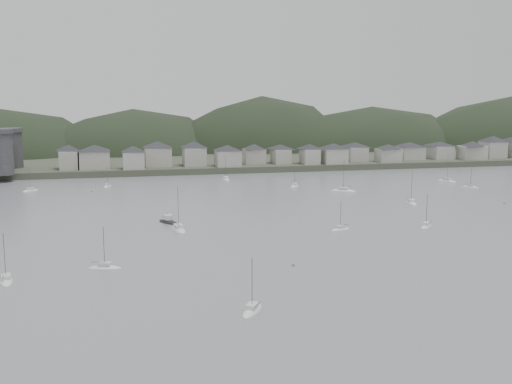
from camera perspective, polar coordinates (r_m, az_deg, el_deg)
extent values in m
plane|color=slate|center=(124.61, 8.01, -7.93)|extent=(900.00, 900.00, 0.00)
cube|color=#383D2D|center=(409.81, -7.09, 4.00)|extent=(900.00, 250.00, 3.00)
ellipsoid|color=black|center=(391.48, -23.03, 1.42)|extent=(138.98, 92.48, 81.13)
ellipsoid|color=black|center=(386.77, -11.46, 1.89)|extent=(132.08, 90.41, 79.74)
ellipsoid|color=black|center=(398.36, 0.56, 1.88)|extent=(133.88, 88.37, 101.41)
ellipsoid|color=black|center=(417.77, 10.82, 2.37)|extent=(165.81, 81.78, 82.55)
ellipsoid|color=black|center=(470.75, 23.09, 2.23)|extent=(177.60, 96.61, 102.57)
cylinder|color=#2F2F31|center=(282.17, -23.08, 3.32)|extent=(10.00, 10.00, 18.00)
cylinder|color=#2F2F31|center=(309.74, -22.21, 3.71)|extent=(10.00, 10.00, 17.00)
cube|color=#2F2F31|center=(296.18, -22.59, 2.99)|extent=(3.50, 30.00, 12.00)
cube|color=#9D9B90|center=(295.11, -17.33, 2.92)|extent=(8.34, 12.91, 8.59)
pyramid|color=#252429|center=(294.61, -17.38, 4.04)|extent=(15.78, 15.78, 3.01)
cube|color=#9D9B90|center=(293.88, -15.07, 2.97)|extent=(13.68, 13.35, 8.36)
pyramid|color=#252429|center=(293.39, -15.11, 4.07)|extent=(20.07, 20.07, 2.93)
cube|color=#A9A89F|center=(288.58, -11.57, 2.97)|extent=(9.78, 10.20, 8.08)
pyramid|color=#252429|center=(288.09, -11.60, 4.04)|extent=(14.83, 14.83, 2.83)
cube|color=#9D9B90|center=(298.69, -9.31, 3.32)|extent=(12.59, 13.33, 9.09)
pyramid|color=#252429|center=(298.17, -9.34, 4.49)|extent=(19.24, 19.24, 3.18)
cube|color=#A9A89F|center=(298.91, -5.89, 3.37)|extent=(10.74, 12.17, 8.87)
pyramid|color=#252429|center=(298.40, -5.91, 4.52)|extent=(17.01, 17.01, 3.10)
cube|color=#9D9B90|center=(294.93, -2.70, 3.22)|extent=(11.63, 12.09, 7.69)
pyramid|color=#252429|center=(294.46, -2.70, 4.23)|extent=(17.61, 17.61, 2.69)
cube|color=#9D9B90|center=(306.51, -0.17, 3.42)|extent=(10.37, 9.35, 7.44)
pyramid|color=#252429|center=(306.07, -0.17, 4.36)|extent=(14.65, 14.65, 2.60)
cube|color=#9D9B90|center=(307.51, 2.36, 3.41)|extent=(8.24, 12.20, 7.22)
pyramid|color=#252429|center=(307.08, 2.37, 4.32)|extent=(15.17, 15.17, 2.53)
cube|color=#A9A89F|center=(306.54, 5.13, 3.39)|extent=(8.06, 10.91, 7.46)
pyramid|color=#252429|center=(306.11, 5.14, 4.33)|extent=(14.08, 14.08, 2.61)
cube|color=#9D9B90|center=(309.24, 7.38, 3.42)|extent=(11.73, 11.78, 7.66)
pyramid|color=#252429|center=(308.80, 7.40, 4.37)|extent=(17.46, 17.46, 2.68)
cube|color=#A9A89F|center=(324.19, 9.40, 3.59)|extent=(10.19, 13.02, 7.33)
pyramid|color=#252429|center=(323.78, 9.42, 4.46)|extent=(17.23, 17.23, 2.57)
cube|color=#A9A89F|center=(322.26, 12.45, 3.43)|extent=(11.70, 9.81, 6.88)
pyramid|color=#252429|center=(321.87, 12.48, 4.25)|extent=(15.97, 15.97, 2.41)
cube|color=#A9A89F|center=(337.67, 14.39, 3.61)|extent=(12.83, 12.48, 7.00)
pyramid|color=#252429|center=(337.29, 14.42, 4.41)|extent=(18.79, 18.79, 2.45)
cube|color=#A9A89F|center=(346.98, 17.04, 3.63)|extent=(11.07, 13.50, 6.97)
pyramid|color=#252429|center=(346.61, 17.07, 4.40)|extent=(18.25, 18.25, 2.44)
cube|color=#A9A89F|center=(348.45, 19.85, 3.54)|extent=(13.75, 9.12, 7.34)
pyramid|color=#252429|center=(348.07, 19.90, 4.36)|extent=(16.97, 16.97, 2.57)
cube|color=#A9A89F|center=(362.95, 21.57, 3.78)|extent=(11.37, 11.57, 9.05)
pyramid|color=#252429|center=(362.52, 21.62, 4.74)|extent=(17.03, 17.03, 3.17)
ellipsoid|color=white|center=(236.09, 8.31, 0.06)|extent=(10.05, 7.83, 1.97)
cube|color=silver|center=(235.90, 8.32, 0.37)|extent=(4.07, 3.65, 0.70)
cylinder|color=#3F3F42|center=(235.22, 8.34, 1.58)|extent=(0.12, 0.12, 12.32)
cylinder|color=#3F3F42|center=(237.23, 8.58, 0.55)|extent=(3.84, 2.40, 0.10)
ellipsoid|color=white|center=(213.40, 14.52, -1.07)|extent=(4.29, 9.32, 1.80)
cube|color=silver|center=(213.20, 14.53, -0.75)|extent=(2.46, 3.42, 0.70)
cylinder|color=#3F3F42|center=(212.51, 14.58, 0.46)|extent=(0.12, 0.12, 11.22)
cylinder|color=#3F3F42|center=(214.38, 14.28, -0.54)|extent=(0.75, 4.00, 0.10)
ellipsoid|color=white|center=(103.79, -0.37, -11.29)|extent=(5.99, 7.51, 1.48)
cube|color=silver|center=(103.44, -0.37, -10.75)|extent=(2.77, 3.06, 0.70)
cylinder|color=#3F3F42|center=(102.25, -0.38, -8.78)|extent=(0.12, 0.12, 9.26)
cylinder|color=#3F3F42|center=(102.38, 0.17, -10.63)|extent=(1.88, 2.86, 0.10)
ellipsoid|color=white|center=(254.10, -13.92, 0.51)|extent=(4.51, 6.95, 1.33)
cube|color=silver|center=(253.97, -13.93, 0.73)|extent=(2.24, 2.71, 0.70)
cylinder|color=#3F3F42|center=(253.53, -13.96, 1.48)|extent=(0.12, 0.12, 8.31)
cylinder|color=#3F3F42|center=(252.79, -13.83, 0.82)|extent=(1.24, 2.80, 0.10)
ellipsoid|color=white|center=(250.60, -20.65, 0.09)|extent=(6.59, 6.37, 1.39)
cube|color=silver|center=(250.46, -20.66, 0.31)|extent=(2.82, 2.78, 0.70)
cylinder|color=#3F3F42|center=(250.00, -20.71, 1.11)|extent=(0.12, 0.12, 8.69)
cylinder|color=#3F3F42|center=(251.35, -20.85, 0.46)|extent=(2.35, 2.21, 0.10)
ellipsoid|color=white|center=(267.71, -2.90, 1.18)|extent=(3.52, 8.63, 1.68)
cube|color=silver|center=(267.56, -2.90, 1.42)|extent=(2.13, 3.11, 0.70)
cylinder|color=#3F3F42|center=(267.05, -2.91, 2.33)|extent=(0.12, 0.12, 10.50)
cylinder|color=#3F3F42|center=(268.99, -2.93, 1.58)|extent=(0.48, 3.77, 0.10)
ellipsoid|color=white|center=(274.42, 17.69, 0.96)|extent=(6.88, 9.09, 1.77)
cube|color=silver|center=(274.27, 17.70, 1.20)|extent=(3.24, 3.66, 0.70)
cylinder|color=#3F3F42|center=(273.74, 17.75, 2.14)|extent=(0.12, 0.12, 11.08)
cylinder|color=#3F3F42|center=(272.62, 17.71, 1.28)|extent=(2.08, 3.50, 0.10)
ellipsoid|color=white|center=(167.02, 8.02, -3.59)|extent=(6.64, 3.81, 1.26)
cube|color=silver|center=(166.82, 8.03, -3.27)|extent=(2.53, 1.98, 0.70)
cylinder|color=#3F3F42|center=(166.19, 8.06, -2.21)|extent=(0.12, 0.12, 7.90)
cylinder|color=#3F3F42|center=(166.79, 8.43, -3.09)|extent=(2.75, 0.94, 0.10)
ellipsoid|color=white|center=(166.30, -7.37, -3.63)|extent=(4.51, 10.02, 1.93)
cube|color=silver|center=(166.03, -7.38, -3.20)|extent=(2.61, 3.66, 0.70)
cylinder|color=#3F3F42|center=(165.07, -7.41, -1.53)|extent=(0.12, 0.12, 12.08)
cylinder|color=#3F3F42|center=(164.21, -7.41, -3.14)|extent=(0.75, 4.31, 0.10)
ellipsoid|color=white|center=(247.44, 3.70, 0.54)|extent=(6.59, 7.82, 1.57)
cube|color=silver|center=(247.29, 3.70, 0.79)|extent=(2.99, 3.23, 0.70)
cylinder|color=#3F3F42|center=(246.76, 3.71, 1.70)|extent=(0.12, 0.12, 9.78)
cylinder|color=#3F3F42|center=(248.06, 3.44, 0.94)|extent=(2.13, 2.92, 0.10)
ellipsoid|color=white|center=(175.84, 15.87, -3.21)|extent=(6.69, 6.72, 1.44)
cube|color=silver|center=(175.64, 15.88, -2.89)|extent=(2.89, 2.90, 0.70)
cylinder|color=#3F3F42|center=(174.95, 15.93, -1.72)|extent=(0.12, 0.12, 8.98)
cylinder|color=#3F3F42|center=(175.19, 16.29, -2.75)|extent=(2.35, 2.37, 0.10)
ellipsoid|color=white|center=(259.56, 19.72, 0.42)|extent=(5.98, 6.11, 1.30)
cube|color=silver|center=(259.43, 19.73, 0.63)|extent=(2.60, 2.62, 0.70)
cylinder|color=#3F3F42|center=(259.02, 19.76, 1.34)|extent=(0.12, 0.12, 8.10)
cylinder|color=#3F3F42|center=(258.22, 19.68, 0.72)|extent=(2.09, 2.17, 0.10)
ellipsoid|color=white|center=(129.49, -22.66, -7.87)|extent=(3.86, 8.10, 1.56)
cube|color=silver|center=(129.20, -22.69, -7.41)|extent=(2.18, 2.99, 0.70)
cylinder|color=#3F3F42|center=(128.20, -22.79, -5.72)|extent=(0.12, 0.12, 9.72)
cylinder|color=#3F3F42|center=(127.79, -22.92, -7.35)|extent=(0.74, 3.46, 0.10)
ellipsoid|color=white|center=(132.52, -14.18, -7.07)|extent=(7.49, 3.93, 1.43)
cube|color=silver|center=(132.25, -14.20, -6.65)|extent=(2.81, 2.12, 0.70)
cylinder|color=#3F3F42|center=(131.35, -14.26, -5.13)|extent=(0.12, 0.12, 8.94)
cylinder|color=#3F3F42|center=(131.84, -14.75, -6.47)|extent=(3.15, 0.86, 0.10)
ellipsoid|color=black|center=(177.01, -8.35, -2.89)|extent=(6.61, 8.67, 1.82)
cube|color=silver|center=(176.70, -8.36, -2.39)|extent=(3.23, 3.29, 1.40)
cylinder|color=#3F3F42|center=(176.53, -8.37, -2.10)|extent=(0.10, 0.10, 1.20)
sphere|color=#AE723A|center=(131.03, 3.58, -6.95)|extent=(0.70, 0.70, 0.70)
sphere|color=#AE723A|center=(223.80, 22.54, -0.99)|extent=(0.70, 0.70, 0.70)
sphere|color=#AE723A|center=(168.54, 8.33, -3.44)|extent=(0.70, 0.70, 0.70)
sphere|color=#AE723A|center=(241.75, -15.34, 0.07)|extent=(0.70, 0.70, 0.70)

